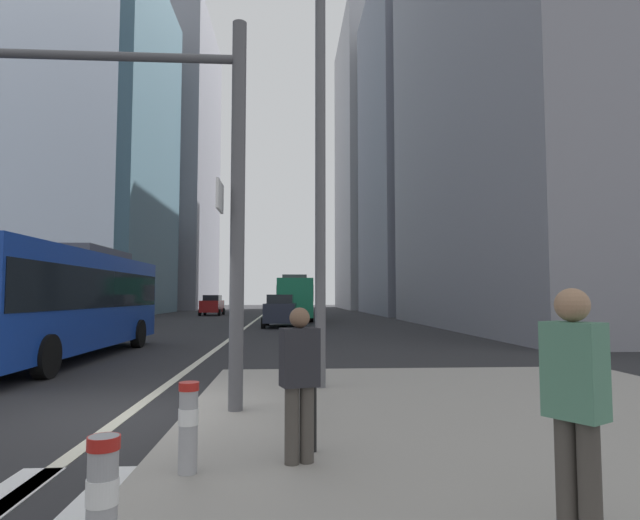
{
  "coord_description": "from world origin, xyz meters",
  "views": [
    {
      "loc": [
        2.51,
        -8.28,
        1.86
      ],
      "look_at": [
        5.07,
        33.7,
        4.79
      ],
      "focal_mm": 29.06,
      "sensor_mm": 36.0,
      "label": 1
    }
  ],
  "objects_px": {
    "pedestrian_waiting": "(575,401)",
    "street_lamp_post": "(320,119)",
    "car_oncoming_mid": "(212,305)",
    "car_receding_far": "(281,310)",
    "pedestrian_walking": "(299,377)",
    "traffic_signal_gantry": "(87,145)",
    "city_bus_blue_oncoming": "(63,297)",
    "bollard_left": "(188,422)",
    "city_bus_red_receding": "(294,296)",
    "car_receding_near": "(301,304)",
    "bollard_front": "(102,500)"
  },
  "relations": [
    {
      "from": "street_lamp_post",
      "to": "car_receding_far",
      "type": "bearing_deg",
      "value": 92.82
    },
    {
      "from": "car_receding_near",
      "to": "traffic_signal_gantry",
      "type": "relative_size",
      "value": 0.63
    },
    {
      "from": "car_oncoming_mid",
      "to": "car_receding_far",
      "type": "relative_size",
      "value": 0.88
    },
    {
      "from": "city_bus_red_receding",
      "to": "pedestrian_walking",
      "type": "xyz_separation_m",
      "value": [
        -0.29,
        -35.34,
        -0.81
      ]
    },
    {
      "from": "city_bus_blue_oncoming",
      "to": "pedestrian_waiting",
      "type": "relative_size",
      "value": 6.28
    },
    {
      "from": "car_receding_far",
      "to": "traffic_signal_gantry",
      "type": "bearing_deg",
      "value": -96.37
    },
    {
      "from": "car_receding_near",
      "to": "car_receding_far",
      "type": "bearing_deg",
      "value": -94.22
    },
    {
      "from": "car_receding_near",
      "to": "car_oncoming_mid",
      "type": "bearing_deg",
      "value": -150.08
    },
    {
      "from": "car_receding_far",
      "to": "pedestrian_waiting",
      "type": "bearing_deg",
      "value": -84.99
    },
    {
      "from": "car_oncoming_mid",
      "to": "pedestrian_walking",
      "type": "bearing_deg",
      "value": -80.62
    },
    {
      "from": "car_receding_near",
      "to": "street_lamp_post",
      "type": "bearing_deg",
      "value": -90.92
    },
    {
      "from": "car_receding_far",
      "to": "traffic_signal_gantry",
      "type": "xyz_separation_m",
      "value": [
        -2.61,
        -23.41,
        3.15
      ]
    },
    {
      "from": "car_oncoming_mid",
      "to": "street_lamp_post",
      "type": "relative_size",
      "value": 0.5
    },
    {
      "from": "car_oncoming_mid",
      "to": "car_receding_near",
      "type": "relative_size",
      "value": 0.94
    },
    {
      "from": "city_bus_blue_oncoming",
      "to": "bollard_front",
      "type": "xyz_separation_m",
      "value": [
        5.51,
        -12.38,
        -1.21
      ]
    },
    {
      "from": "street_lamp_post",
      "to": "bollard_left",
      "type": "bearing_deg",
      "value": -108.81
    },
    {
      "from": "street_lamp_post",
      "to": "traffic_signal_gantry",
      "type": "bearing_deg",
      "value": -152.84
    },
    {
      "from": "city_bus_red_receding",
      "to": "traffic_signal_gantry",
      "type": "bearing_deg",
      "value": -96.03
    },
    {
      "from": "traffic_signal_gantry",
      "to": "pedestrian_waiting",
      "type": "relative_size",
      "value": 3.84
    },
    {
      "from": "city_bus_red_receding",
      "to": "car_oncoming_mid",
      "type": "xyz_separation_m",
      "value": [
        -7.76,
        9.92,
        -0.85
      ]
    },
    {
      "from": "car_receding_far",
      "to": "pedestrian_walking",
      "type": "xyz_separation_m",
      "value": [
        0.57,
        -25.9,
        0.03
      ]
    },
    {
      "from": "car_oncoming_mid",
      "to": "bollard_front",
      "type": "bearing_deg",
      "value": -82.5
    },
    {
      "from": "city_bus_blue_oncoming",
      "to": "bollard_left",
      "type": "bearing_deg",
      "value": -61.64
    },
    {
      "from": "traffic_signal_gantry",
      "to": "pedestrian_walking",
      "type": "bearing_deg",
      "value": -37.96
    },
    {
      "from": "city_bus_red_receding",
      "to": "bollard_left",
      "type": "distance_m",
      "value": 35.63
    },
    {
      "from": "city_bus_red_receding",
      "to": "pedestrian_walking",
      "type": "height_order",
      "value": "city_bus_red_receding"
    },
    {
      "from": "car_oncoming_mid",
      "to": "traffic_signal_gantry",
      "type": "xyz_separation_m",
      "value": [
        4.29,
        -42.78,
        3.16
      ]
    },
    {
      "from": "city_bus_blue_oncoming",
      "to": "bollard_front",
      "type": "height_order",
      "value": "city_bus_blue_oncoming"
    },
    {
      "from": "city_bus_blue_oncoming",
      "to": "bollard_left",
      "type": "relative_size",
      "value": 12.76
    },
    {
      "from": "city_bus_red_receding",
      "to": "bollard_front",
      "type": "relative_size",
      "value": 12.9
    },
    {
      "from": "city_bus_red_receding",
      "to": "pedestrian_waiting",
      "type": "relative_size",
      "value": 6.28
    },
    {
      "from": "traffic_signal_gantry",
      "to": "bollard_left",
      "type": "bearing_deg",
      "value": -52.32
    },
    {
      "from": "city_bus_red_receding",
      "to": "street_lamp_post",
      "type": "xyz_separation_m",
      "value": [
        0.2,
        -30.97,
        3.45
      ]
    },
    {
      "from": "street_lamp_post",
      "to": "pedestrian_waiting",
      "type": "xyz_separation_m",
      "value": [
        1.38,
        -6.28,
        -4.15
      ]
    },
    {
      "from": "car_receding_near",
      "to": "bollard_front",
      "type": "distance_m",
      "value": 52.47
    },
    {
      "from": "car_oncoming_mid",
      "to": "city_bus_red_receding",
      "type": "bearing_deg",
      "value": -51.97
    },
    {
      "from": "bollard_front",
      "to": "pedestrian_waiting",
      "type": "relative_size",
      "value": 0.49
    },
    {
      "from": "car_oncoming_mid",
      "to": "car_receding_far",
      "type": "height_order",
      "value": "same"
    },
    {
      "from": "car_receding_near",
      "to": "bollard_front",
      "type": "xyz_separation_m",
      "value": [
        -2.46,
        -52.41,
        -0.36
      ]
    },
    {
      "from": "car_receding_far",
      "to": "traffic_signal_gantry",
      "type": "relative_size",
      "value": 0.67
    },
    {
      "from": "city_bus_blue_oncoming",
      "to": "street_lamp_post",
      "type": "height_order",
      "value": "street_lamp_post"
    },
    {
      "from": "city_bus_red_receding",
      "to": "car_receding_near",
      "type": "bearing_deg",
      "value": 86.39
    },
    {
      "from": "car_receding_near",
      "to": "city_bus_blue_oncoming",
      "type": "bearing_deg",
      "value": -101.25
    },
    {
      "from": "pedestrian_walking",
      "to": "car_receding_far",
      "type": "bearing_deg",
      "value": 91.27
    },
    {
      "from": "city_bus_blue_oncoming",
      "to": "car_receding_far",
      "type": "distance_m",
      "value": 16.85
    },
    {
      "from": "traffic_signal_gantry",
      "to": "bollard_front",
      "type": "bearing_deg",
      "value": -67.12
    },
    {
      "from": "traffic_signal_gantry",
      "to": "street_lamp_post",
      "type": "distance_m",
      "value": 4.28
    },
    {
      "from": "pedestrian_waiting",
      "to": "car_receding_far",
      "type": "bearing_deg",
      "value": 95.01
    },
    {
      "from": "car_receding_far",
      "to": "car_receding_near",
      "type": "bearing_deg",
      "value": 85.78
    },
    {
      "from": "pedestrian_waiting",
      "to": "street_lamp_post",
      "type": "bearing_deg",
      "value": 102.39
    }
  ]
}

